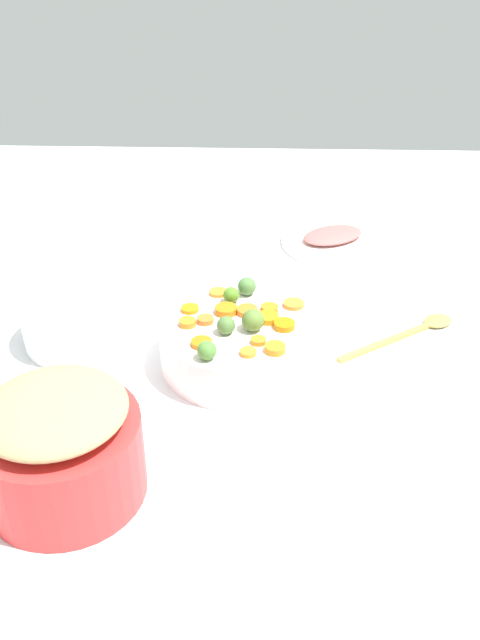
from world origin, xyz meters
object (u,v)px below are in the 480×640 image
metal_pot (63,457)px  serving_bowl_carrots (240,344)px  ham_plate (336,242)px  wooden_spoon (418,329)px  casserole_dish (76,322)px

metal_pot → serving_bowl_carrots: bearing=144.0°
ham_plate → serving_bowl_carrots: bearing=-23.1°
serving_bowl_carrots → wooden_spoon: 0.35m
metal_pot → ham_plate: (-0.81, 0.44, -0.05)m
serving_bowl_carrots → metal_pot: (0.31, -0.23, 0.02)m
metal_pot → wooden_spoon: metal_pot is taller
wooden_spoon → casserole_dish: casserole_dish is taller
serving_bowl_carrots → casserole_dish: casserole_dish is taller
wooden_spoon → casserole_dish: (0.06, -0.64, 0.04)m
metal_pot → wooden_spoon: size_ratio=0.89×
wooden_spoon → ham_plate: bearing=-162.3°
casserole_dish → ham_plate: casserole_dish is taller
wooden_spoon → casserole_dish: 0.64m
serving_bowl_carrots → wooden_spoon: (-0.11, 0.33, -0.03)m
metal_pot → ham_plate: metal_pot is taller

